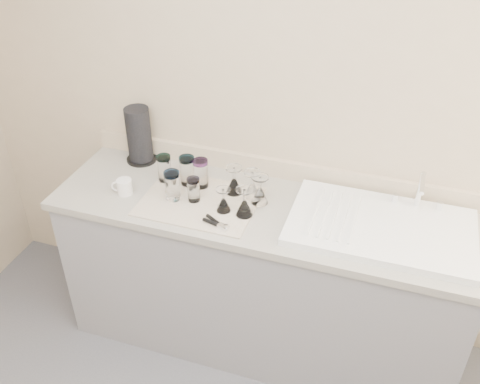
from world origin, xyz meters
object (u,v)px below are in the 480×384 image
(paper_towel_roll, at_px, (139,136))
(goblet_back_right, at_px, (252,189))
(sink_unit, at_px, (381,227))
(tumbler_teal, at_px, (164,168))
(goblet_back_left, at_px, (234,184))
(white_mug, at_px, (124,187))
(can_opener, at_px, (216,223))
(goblet_extra, at_px, (260,194))
(goblet_front_left, at_px, (224,203))
(tumbler_purple, at_px, (201,173))
(tumbler_blue, at_px, (172,185))
(goblet_front_right, at_px, (244,206))
(tumbler_lavender, at_px, (194,189))
(tumbler_cyan, at_px, (187,170))

(paper_towel_roll, bearing_deg, goblet_back_right, -13.18)
(sink_unit, relative_size, tumbler_teal, 5.82)
(sink_unit, height_order, goblet_back_left, sink_unit)
(goblet_back_left, distance_m, white_mug, 0.54)
(sink_unit, relative_size, can_opener, 5.95)
(goblet_extra, bearing_deg, goblet_front_left, -140.27)
(goblet_back_left, distance_m, paper_towel_roll, 0.61)
(tumbler_teal, relative_size, goblet_extra, 0.96)
(tumbler_purple, height_order, goblet_back_left, tumbler_purple)
(tumbler_blue, bearing_deg, tumbler_teal, 127.75)
(goblet_back_right, distance_m, goblet_front_right, 0.15)
(tumbler_purple, distance_m, goblet_extra, 0.32)
(goblet_front_left, xyz_separation_m, goblet_front_right, (0.10, -0.00, 0.01))
(goblet_front_left, xyz_separation_m, white_mug, (-0.52, -0.01, -0.01))
(tumbler_lavender, distance_m, can_opener, 0.23)
(goblet_back_left, relative_size, goblet_front_left, 1.19)
(tumbler_blue, xyz_separation_m, paper_towel_roll, (-0.32, 0.29, 0.07))
(tumbler_teal, bearing_deg, tumbler_cyan, 3.05)
(tumbler_lavender, relative_size, can_opener, 0.89)
(sink_unit, xyz_separation_m, tumbler_purple, (-0.90, 0.07, 0.06))
(tumbler_cyan, bearing_deg, can_opener, -46.99)
(goblet_back_left, relative_size, goblet_front_right, 1.01)
(tumbler_purple, xyz_separation_m, tumbler_blue, (-0.09, -0.15, 0.00))
(goblet_front_right, xyz_separation_m, can_opener, (-0.10, -0.11, -0.04))
(tumbler_blue, distance_m, goblet_extra, 0.42)
(tumbler_purple, relative_size, can_opener, 1.08)
(can_opener, bearing_deg, tumbler_purple, 123.75)
(sink_unit, xyz_separation_m, goblet_extra, (-0.58, 0.02, 0.04))
(goblet_extra, xyz_separation_m, white_mug, (-0.66, -0.13, -0.02))
(tumbler_lavender, bearing_deg, white_mug, -172.89)
(sink_unit, distance_m, tumbler_cyan, 0.97)
(tumbler_cyan, distance_m, goblet_back_right, 0.35)
(goblet_extra, distance_m, white_mug, 0.67)
(goblet_front_left, bearing_deg, can_opener, -86.69)
(white_mug, bearing_deg, sink_unit, 4.86)
(tumbler_blue, distance_m, paper_towel_roll, 0.44)
(tumbler_cyan, xyz_separation_m, goblet_front_left, (0.25, -0.16, -0.04))
(tumbler_teal, distance_m, goblet_back_left, 0.37)
(tumbler_purple, bearing_deg, white_mug, -153.36)
(sink_unit, distance_m, tumbler_blue, 0.99)
(goblet_back_left, height_order, goblet_front_left, goblet_back_left)
(goblet_back_left, relative_size, can_opener, 1.05)
(can_opener, bearing_deg, white_mug, 168.69)
(goblet_back_right, relative_size, can_opener, 1.06)
(goblet_back_left, bearing_deg, goblet_front_right, -56.54)
(paper_towel_roll, bearing_deg, tumbler_lavender, -32.77)
(sink_unit, xyz_separation_m, goblet_front_left, (-0.72, -0.09, 0.03))
(can_opener, bearing_deg, tumbler_lavender, 138.87)
(goblet_back_left, xyz_separation_m, goblet_front_right, (0.11, -0.16, -0.00))
(tumbler_teal, distance_m, goblet_front_left, 0.40)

